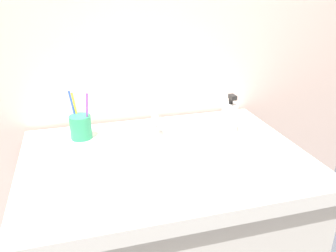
{
  "coord_description": "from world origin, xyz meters",
  "views": [
    {
      "loc": [
        -0.27,
        -0.98,
        1.41
      ],
      "look_at": [
        0.02,
        0.03,
        0.96
      ],
      "focal_mm": 36.71,
      "sensor_mm": 36.0,
      "label": 1
    }
  ],
  "objects_px": {
    "toothbrush_yellow": "(75,108)",
    "soap_dispenser": "(230,117)",
    "toothbrush_blue": "(73,107)",
    "toothbrush_cup": "(81,127)",
    "faucet": "(156,117)",
    "toothbrush_purple": "(87,109)"
  },
  "relations": [
    {
      "from": "toothbrush_yellow",
      "to": "soap_dispenser",
      "type": "bearing_deg",
      "value": -12.97
    },
    {
      "from": "soap_dispenser",
      "to": "toothbrush_yellow",
      "type": "bearing_deg",
      "value": 167.03
    },
    {
      "from": "toothbrush_cup",
      "to": "soap_dispenser",
      "type": "height_order",
      "value": "soap_dispenser"
    },
    {
      "from": "toothbrush_cup",
      "to": "toothbrush_purple",
      "type": "xyz_separation_m",
      "value": [
        0.03,
        -0.02,
        0.07
      ]
    },
    {
      "from": "toothbrush_cup",
      "to": "toothbrush_yellow",
      "type": "height_order",
      "value": "toothbrush_yellow"
    },
    {
      "from": "toothbrush_yellow",
      "to": "toothbrush_blue",
      "type": "bearing_deg",
      "value": -172.62
    },
    {
      "from": "toothbrush_blue",
      "to": "soap_dispenser",
      "type": "bearing_deg",
      "value": -12.72
    },
    {
      "from": "toothbrush_cup",
      "to": "toothbrush_yellow",
      "type": "bearing_deg",
      "value": 111.47
    },
    {
      "from": "toothbrush_purple",
      "to": "toothbrush_yellow",
      "type": "xyz_separation_m",
      "value": [
        -0.04,
        0.05,
        -0.01
      ]
    },
    {
      "from": "toothbrush_yellow",
      "to": "soap_dispenser",
      "type": "relative_size",
      "value": 1.21
    },
    {
      "from": "toothbrush_blue",
      "to": "toothbrush_cup",
      "type": "bearing_deg",
      "value": -57.56
    },
    {
      "from": "toothbrush_yellow",
      "to": "soap_dispenser",
      "type": "distance_m",
      "value": 0.58
    },
    {
      "from": "toothbrush_cup",
      "to": "toothbrush_blue",
      "type": "xyz_separation_m",
      "value": [
        -0.02,
        0.03,
        0.07
      ]
    },
    {
      "from": "toothbrush_yellow",
      "to": "soap_dispenser",
      "type": "xyz_separation_m",
      "value": [
        0.56,
        -0.13,
        -0.05
      ]
    },
    {
      "from": "faucet",
      "to": "toothbrush_blue",
      "type": "distance_m",
      "value": 0.31
    },
    {
      "from": "faucet",
      "to": "toothbrush_purple",
      "type": "height_order",
      "value": "toothbrush_purple"
    },
    {
      "from": "toothbrush_yellow",
      "to": "toothbrush_purple",
      "type": "bearing_deg",
      "value": -50.11
    },
    {
      "from": "toothbrush_yellow",
      "to": "soap_dispenser",
      "type": "height_order",
      "value": "toothbrush_yellow"
    },
    {
      "from": "toothbrush_cup",
      "to": "toothbrush_blue",
      "type": "distance_m",
      "value": 0.08
    },
    {
      "from": "faucet",
      "to": "toothbrush_cup",
      "type": "height_order",
      "value": "faucet"
    },
    {
      "from": "toothbrush_purple",
      "to": "soap_dispenser",
      "type": "xyz_separation_m",
      "value": [
        0.52,
        -0.08,
        -0.06
      ]
    },
    {
      "from": "faucet",
      "to": "soap_dispenser",
      "type": "height_order",
      "value": "soap_dispenser"
    }
  ]
}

